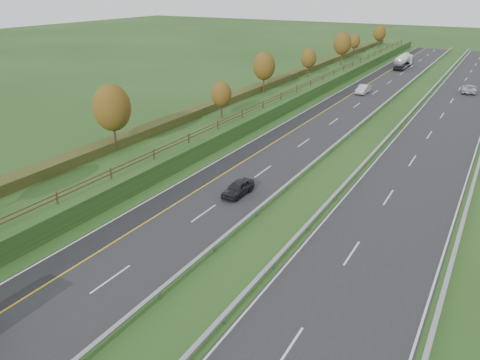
% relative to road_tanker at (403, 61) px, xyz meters
% --- Properties ---
extents(ground, '(400.00, 400.00, 0.00)m').
position_rel_road_tanker_xyz_m(ground, '(8.32, -60.34, -1.86)').
color(ground, '#214318').
rests_on(ground, ground).
extents(near_carriageway, '(10.50, 200.00, 0.04)m').
position_rel_road_tanker_xyz_m(near_carriageway, '(0.32, -55.34, -1.84)').
color(near_carriageway, '#232326').
rests_on(near_carriageway, ground).
extents(far_carriageway, '(10.50, 200.00, 0.04)m').
position_rel_road_tanker_xyz_m(far_carriageway, '(16.82, -55.34, -1.84)').
color(far_carriageway, '#232326').
rests_on(far_carriageway, ground).
extents(hard_shoulder, '(3.00, 200.00, 0.04)m').
position_rel_road_tanker_xyz_m(hard_shoulder, '(-3.43, -55.34, -1.84)').
color(hard_shoulder, black).
rests_on(hard_shoulder, ground).
extents(lane_markings, '(26.75, 200.00, 0.01)m').
position_rel_road_tanker_xyz_m(lane_markings, '(6.72, -55.46, -1.81)').
color(lane_markings, silver).
rests_on(lane_markings, near_carriageway).
extents(embankment_left, '(12.00, 200.00, 2.00)m').
position_rel_road_tanker_xyz_m(embankment_left, '(-12.68, -55.34, -0.86)').
color(embankment_left, '#214318').
rests_on(embankment_left, ground).
extents(hedge_left, '(2.20, 180.00, 1.10)m').
position_rel_road_tanker_xyz_m(hedge_left, '(-14.68, -55.34, 0.69)').
color(hedge_left, '#313A18').
rests_on(hedge_left, embankment_left).
extents(fence_left, '(0.12, 189.06, 1.20)m').
position_rel_road_tanker_xyz_m(fence_left, '(-8.18, -55.75, 0.87)').
color(fence_left, '#422B19').
rests_on(fence_left, embankment_left).
extents(median_barrier_near, '(0.32, 200.00, 0.71)m').
position_rel_road_tanker_xyz_m(median_barrier_near, '(6.02, -55.34, -1.25)').
color(median_barrier_near, '#95989D').
rests_on(median_barrier_near, ground).
extents(median_barrier_far, '(0.32, 200.00, 0.71)m').
position_rel_road_tanker_xyz_m(median_barrier_far, '(11.12, -55.34, -1.25)').
color(median_barrier_far, '#95989D').
rests_on(median_barrier_far, ground).
extents(trees_left, '(6.64, 164.30, 7.66)m').
position_rel_road_tanker_xyz_m(trees_left, '(-12.33, -58.71, 4.51)').
color(trees_left, '#2D2116').
rests_on(trees_left, embankment_left).
extents(road_tanker, '(2.40, 11.22, 3.46)m').
position_rel_road_tanker_xyz_m(road_tanker, '(0.00, 0.00, 0.00)').
color(road_tanker, silver).
rests_on(road_tanker, near_carriageway).
extents(car_dark_near, '(1.90, 4.37, 1.47)m').
position_rel_road_tanker_xyz_m(car_dark_near, '(2.26, -87.20, -1.09)').
color(car_dark_near, black).
rests_on(car_dark_near, near_carriageway).
extents(car_silver_mid, '(1.93, 5.04, 1.64)m').
position_rel_road_tanker_xyz_m(car_silver_mid, '(-0.23, -34.26, -1.00)').
color(car_silver_mid, '#ADAEB2').
rests_on(car_silver_mid, near_carriageway).
extents(car_small_far, '(1.99, 4.64, 1.33)m').
position_rel_road_tanker_xyz_m(car_small_far, '(-1.28, 13.37, -1.16)').
color(car_small_far, '#162347').
rests_on(car_small_far, near_carriageway).
extents(car_oncoming, '(2.99, 5.79, 1.56)m').
position_rel_road_tanker_xyz_m(car_oncoming, '(17.49, -23.48, -1.04)').
color(car_oncoming, '#BBBBC0').
rests_on(car_oncoming, far_carriageway).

